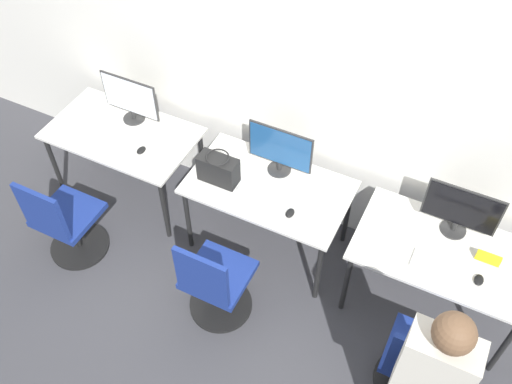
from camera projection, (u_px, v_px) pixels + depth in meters
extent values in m
plane|color=#3D3D42|center=(248.00, 274.00, 4.58)|extent=(20.00, 20.00, 0.00)
cube|color=silver|center=(300.00, 75.00, 4.02)|extent=(12.00, 0.05, 2.80)
cube|color=silver|center=(122.00, 133.00, 4.66)|extent=(1.22, 0.71, 0.02)
cylinder|color=black|center=(55.00, 165.00, 4.91)|extent=(0.04, 0.04, 0.68)
cylinder|color=black|center=(165.00, 210.00, 4.58)|extent=(0.04, 0.04, 0.68)
cylinder|color=black|center=(98.00, 123.00, 5.27)|extent=(0.04, 0.04, 0.68)
cylinder|color=black|center=(202.00, 161.00, 4.94)|extent=(0.04, 0.04, 0.68)
cylinder|color=#2D2D2D|center=(134.00, 118.00, 4.76)|extent=(0.18, 0.18, 0.01)
cylinder|color=#2D2D2D|center=(133.00, 114.00, 4.73)|extent=(0.04, 0.04, 0.07)
cube|color=#2D2D2D|center=(130.00, 96.00, 4.59)|extent=(0.51, 0.01, 0.34)
cube|color=silver|center=(129.00, 96.00, 4.58)|extent=(0.48, 0.01, 0.32)
cube|color=silver|center=(112.00, 141.00, 4.57)|extent=(0.38, 0.15, 0.02)
ellipsoid|color=black|center=(141.00, 150.00, 4.49)|extent=(0.06, 0.09, 0.03)
cylinder|color=black|center=(80.00, 246.00, 4.74)|extent=(0.48, 0.48, 0.03)
cylinder|color=black|center=(74.00, 231.00, 4.59)|extent=(0.04, 0.04, 0.37)
cube|color=navy|center=(68.00, 214.00, 4.43)|extent=(0.44, 0.44, 0.05)
cube|color=navy|center=(42.00, 212.00, 4.13)|extent=(0.40, 0.04, 0.44)
cube|color=silver|center=(269.00, 187.00, 4.27)|extent=(1.22, 0.71, 0.02)
cylinder|color=black|center=(188.00, 219.00, 4.52)|extent=(0.04, 0.04, 0.68)
cylinder|color=black|center=(318.00, 272.00, 4.19)|extent=(0.04, 0.04, 0.68)
cylinder|color=black|center=(225.00, 169.00, 4.88)|extent=(0.04, 0.04, 0.68)
cylinder|color=black|center=(347.00, 214.00, 4.55)|extent=(0.04, 0.04, 0.68)
cylinder|color=#2D2D2D|center=(279.00, 169.00, 4.37)|extent=(0.18, 0.18, 0.01)
cylinder|color=#2D2D2D|center=(279.00, 166.00, 4.34)|extent=(0.04, 0.04, 0.07)
cube|color=#2D2D2D|center=(280.00, 147.00, 4.20)|extent=(0.51, 0.01, 0.34)
cube|color=navy|center=(280.00, 148.00, 4.19)|extent=(0.48, 0.01, 0.32)
cube|color=silver|center=(259.00, 200.00, 4.16)|extent=(0.38, 0.15, 0.02)
ellipsoid|color=black|center=(290.00, 213.00, 4.07)|extent=(0.06, 0.09, 0.03)
cylinder|color=black|center=(221.00, 304.00, 4.38)|extent=(0.48, 0.48, 0.03)
cylinder|color=black|center=(220.00, 290.00, 4.23)|extent=(0.04, 0.04, 0.37)
cube|color=navy|center=(218.00, 275.00, 4.07)|extent=(0.44, 0.44, 0.05)
cube|color=navy|center=(202.00, 277.00, 3.76)|extent=(0.40, 0.04, 0.44)
cube|color=silver|center=(445.00, 252.00, 3.88)|extent=(1.22, 0.71, 0.02)
cylinder|color=black|center=(346.00, 283.00, 4.13)|extent=(0.04, 0.04, 0.68)
cylinder|color=black|center=(504.00, 347.00, 3.80)|extent=(0.04, 0.04, 0.68)
cylinder|color=black|center=(373.00, 224.00, 4.49)|extent=(0.04, 0.04, 0.68)
cylinder|color=#2D2D2D|center=(453.00, 229.00, 3.99)|extent=(0.18, 0.18, 0.01)
cylinder|color=#2D2D2D|center=(454.00, 226.00, 3.95)|extent=(0.04, 0.04, 0.07)
cube|color=#2D2D2D|center=(462.00, 207.00, 3.81)|extent=(0.51, 0.01, 0.34)
cube|color=black|center=(462.00, 208.00, 3.81)|extent=(0.48, 0.01, 0.32)
cube|color=silver|center=(440.00, 267.00, 3.77)|extent=(0.38, 0.15, 0.02)
ellipsoid|color=black|center=(479.00, 280.00, 3.70)|extent=(0.06, 0.09, 0.03)
cylinder|color=black|center=(408.00, 381.00, 3.97)|extent=(0.48, 0.48, 0.03)
cylinder|color=black|center=(414.00, 369.00, 3.82)|extent=(0.04, 0.04, 0.37)
cube|color=navy|center=(421.00, 355.00, 3.66)|extent=(0.44, 0.44, 0.05)
cube|color=navy|center=(420.00, 365.00, 3.36)|extent=(0.40, 0.04, 0.44)
cube|color=silver|center=(433.00, 372.00, 2.93)|extent=(0.36, 0.20, 0.64)
sphere|color=brown|center=(454.00, 333.00, 2.61)|extent=(0.21, 0.21, 0.21)
cube|color=black|center=(218.00, 170.00, 4.22)|extent=(0.30, 0.14, 0.22)
torus|color=black|center=(217.00, 157.00, 4.13)|extent=(0.18, 0.18, 0.01)
cube|color=yellow|center=(488.00, 258.00, 3.78)|extent=(0.16, 0.03, 0.08)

